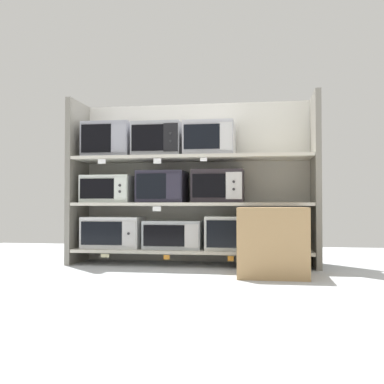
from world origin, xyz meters
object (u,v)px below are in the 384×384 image
object	(u,v)px
microwave_3	(109,189)
shipping_carton	(272,241)
microwave_6	(109,141)
microwave_0	(113,232)
microwave_7	(159,140)
microwave_2	(236,233)
microwave_4	(163,187)
microwave_8	(210,140)
microwave_5	(218,186)
microwave_1	(174,235)

from	to	relation	value
microwave_3	shipping_carton	distance (m)	1.70
microwave_6	shipping_carton	bearing A→B (deg)	-19.83
microwave_0	microwave_6	world-z (taller)	microwave_6
microwave_7	microwave_2	bearing A→B (deg)	-0.01
microwave_0	microwave_3	world-z (taller)	microwave_3
microwave_4	microwave_7	xyz separation A→B (m)	(-0.04, 0.00, 0.45)
microwave_3	shipping_carton	size ratio (longest dim) A/B	0.87
microwave_6	microwave_8	bearing A→B (deg)	0.02
microwave_3	microwave_5	bearing A→B (deg)	0.00
microwave_8	microwave_2	bearing A→B (deg)	-0.09
microwave_2	microwave_0	bearing A→B (deg)	179.99
microwave_2	microwave_7	bearing A→B (deg)	179.99
microwave_2	microwave_7	size ratio (longest dim) A/B	1.21
microwave_1	shipping_carton	distance (m)	1.07
microwave_2	microwave_5	xyz separation A→B (m)	(-0.17, 0.00, 0.43)
microwave_1	microwave_4	distance (m)	0.46
microwave_3	microwave_7	xyz separation A→B (m)	(0.49, -0.00, 0.47)
microwave_0	microwave_4	size ratio (longest dim) A/B	1.26
microwave_7	microwave_4	bearing A→B (deg)	-0.02
microwave_0	shipping_carton	size ratio (longest dim) A/B	1.03
microwave_7	shipping_carton	bearing A→B (deg)	-27.86
microwave_1	microwave_4	bearing A→B (deg)	-179.94
microwave_1	microwave_8	distance (m)	0.96
microwave_3	microwave_4	bearing A→B (deg)	-0.01
microwave_6	microwave_7	bearing A→B (deg)	0.01
microwave_2	shipping_carton	size ratio (longest dim) A/B	1.02
microwave_5	microwave_7	size ratio (longest dim) A/B	1.03
microwave_7	microwave_8	bearing A→B (deg)	0.02
microwave_0	shipping_carton	distance (m)	1.61
microwave_6	microwave_8	size ratio (longest dim) A/B	1.00
microwave_0	microwave_6	bearing A→B (deg)	-179.80
microwave_2	microwave_4	world-z (taller)	microwave_4
microwave_3	microwave_8	bearing A→B (deg)	0.01
microwave_0	microwave_5	bearing A→B (deg)	0.01
microwave_6	microwave_7	xyz separation A→B (m)	(0.49, 0.00, -0.01)
microwave_5	microwave_8	size ratio (longest dim) A/B	1.02
microwave_5	microwave_8	world-z (taller)	microwave_8
microwave_1	microwave_2	distance (m)	0.59
microwave_1	microwave_3	world-z (taller)	microwave_3
microwave_8	microwave_7	bearing A→B (deg)	-179.98
microwave_5	shipping_carton	bearing A→B (deg)	-48.98
microwave_2	microwave_6	xyz separation A→B (m)	(-1.23, 0.00, 0.88)
microwave_3	microwave_6	size ratio (longest dim) A/B	1.02
microwave_0	microwave_7	xyz separation A→B (m)	(0.45, -0.00, 0.88)
microwave_0	microwave_4	world-z (taller)	microwave_4
microwave_1	microwave_8	xyz separation A→B (m)	(0.35, 0.00, 0.90)
microwave_2	microwave_3	bearing A→B (deg)	179.99
microwave_1	microwave_5	bearing A→B (deg)	0.01
microwave_5	microwave_3	bearing A→B (deg)	-180.00
microwave_2	microwave_5	distance (m)	0.46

